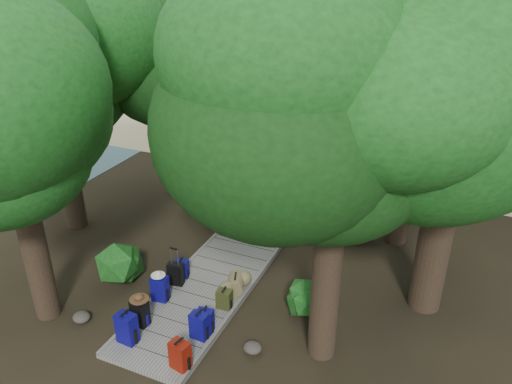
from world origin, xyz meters
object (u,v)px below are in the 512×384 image
at_px(suitcase_on_boardwalk, 176,274).
at_px(lone_suitcase_on_sand, 335,144).
at_px(sun_lounger, 413,145).
at_px(backpack_right_a, 180,354).
at_px(duffel_right_khaki, 236,283).
at_px(backpack_right_b, 199,324).
at_px(backpack_left_c, 160,287).
at_px(kayak, 267,124).
at_px(backpack_right_c, 205,320).
at_px(backpack_left_b, 140,312).
at_px(backpack_right_d, 224,298).
at_px(backpack_left_a, 127,327).
at_px(backpack_left_d, 182,268).

xyz_separation_m(suitcase_on_boardwalk, lone_suitcase_on_sand, (1.07, 10.51, -0.10)).
bearing_deg(sun_lounger, backpack_right_a, -88.95).
bearing_deg(lone_suitcase_on_sand, duffel_right_khaki, -75.88).
xyz_separation_m(backpack_right_b, lone_suitcase_on_sand, (-0.38, 11.91, -0.14)).
distance_m(backpack_left_c, kayak, 13.22).
distance_m(duffel_right_khaki, suitcase_on_boardwalk, 1.49).
distance_m(backpack_right_b, backpack_right_c, 0.22).
xyz_separation_m(backpack_right_b, sun_lounger, (2.58, 13.18, -0.15)).
height_order(backpack_left_b, duffel_right_khaki, backpack_left_b).
bearing_deg(suitcase_on_boardwalk, backpack_right_d, -22.16).
height_order(backpack_right_a, kayak, backpack_right_a).
relative_size(duffel_right_khaki, kayak, 0.20).
xyz_separation_m(backpack_left_a, backpack_left_c, (-0.15, 1.45, -0.04)).
bearing_deg(backpack_left_b, backpack_left_d, 100.47).
bearing_deg(backpack_left_a, kayak, 105.11).
bearing_deg(backpack_left_d, duffel_right_khaki, -11.77).
relative_size(backpack_left_d, sun_lounger, 0.29).
bearing_deg(sun_lounger, backpack_left_a, -94.54).
height_order(backpack_left_a, backpack_right_a, backpack_left_a).
relative_size(backpack_right_c, kayak, 0.20).
relative_size(backpack_right_d, suitcase_on_boardwalk, 0.88).
bearing_deg(backpack_right_c, kayak, 99.53).
bearing_deg(backpack_right_c, backpack_left_b, -172.37).
bearing_deg(lone_suitcase_on_sand, backpack_left_c, -83.53).
bearing_deg(backpack_right_d, lone_suitcase_on_sand, 88.26).
xyz_separation_m(backpack_left_d, sun_lounger, (4.06, 11.45, -0.07)).
bearing_deg(suitcase_on_boardwalk, sun_lounger, 61.08).
distance_m(backpack_left_b, backpack_right_d, 1.89).
bearing_deg(backpack_right_d, backpack_right_b, -96.00).
height_order(backpack_right_c, duffel_right_khaki, backpack_right_c).
bearing_deg(sun_lounger, backpack_right_b, -89.96).
bearing_deg(backpack_right_b, backpack_left_b, -169.76).
bearing_deg(backpack_left_c, backpack_right_d, 5.54).
bearing_deg(backpack_left_a, backpack_right_a, -3.40).
height_order(backpack_right_a, backpack_right_c, backpack_right_a).
distance_m(backpack_left_d, sun_lounger, 12.15).
xyz_separation_m(backpack_left_c, sun_lounger, (4.04, 12.44, -0.17)).
bearing_deg(backpack_right_a, backpack_left_b, 165.07).
xyz_separation_m(backpack_right_a, suitcase_on_boardwalk, (-1.53, 2.30, -0.05)).
height_order(backpack_left_c, backpack_right_a, backpack_left_c).
xyz_separation_m(backpack_right_a, backpack_right_c, (-0.06, 1.12, -0.05)).
bearing_deg(backpack_left_b, backpack_right_d, 48.56).
distance_m(backpack_left_d, lone_suitcase_on_sand, 10.24).
bearing_deg(kayak, suitcase_on_boardwalk, -79.55).
distance_m(backpack_left_a, backpack_right_b, 1.50).
relative_size(backpack_left_a, duffel_right_khaki, 1.31).
bearing_deg(lone_suitcase_on_sand, sun_lounger, 35.21).
distance_m(backpack_left_a, duffel_right_khaki, 2.81).
height_order(backpack_right_b, kayak, backpack_right_b).
height_order(backpack_left_d, backpack_right_c, backpack_right_c).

